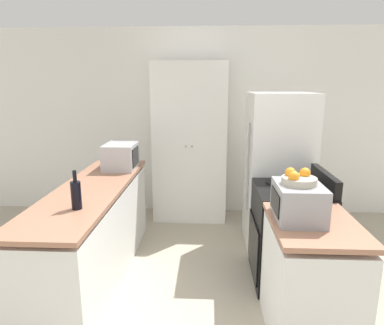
# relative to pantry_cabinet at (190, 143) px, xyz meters

# --- Properties ---
(wall_back) EXTENTS (7.00, 0.06, 2.60)m
(wall_back) POSITION_rel_pantry_cabinet_xyz_m (0.08, 0.30, 0.24)
(wall_back) COLOR white
(wall_back) RESTS_ON ground_plane
(counter_left) EXTENTS (0.60, 2.26, 0.91)m
(counter_left) POSITION_rel_pantry_cabinet_xyz_m (-0.83, -1.58, -0.62)
(counter_left) COLOR silver
(counter_left) RESTS_ON ground_plane
(counter_right) EXTENTS (0.60, 0.79, 0.91)m
(counter_right) POSITION_rel_pantry_cabinet_xyz_m (1.00, -2.31, -0.62)
(counter_right) COLOR silver
(counter_right) RESTS_ON ground_plane
(pantry_cabinet) EXTENTS (0.98, 0.53, 2.13)m
(pantry_cabinet) POSITION_rel_pantry_cabinet_xyz_m (0.00, 0.00, 0.00)
(pantry_cabinet) COLOR white
(pantry_cabinet) RESTS_ON ground_plane
(stove) EXTENTS (0.66, 0.72, 1.07)m
(stove) POSITION_rel_pantry_cabinet_xyz_m (1.02, -1.54, -0.60)
(stove) COLOR black
(stove) RESTS_ON ground_plane
(refrigerator) EXTENTS (0.71, 0.77, 1.76)m
(refrigerator) POSITION_rel_pantry_cabinet_xyz_m (1.04, -0.75, -0.19)
(refrigerator) COLOR white
(refrigerator) RESTS_ON ground_plane
(microwave) EXTENTS (0.34, 0.47, 0.28)m
(microwave) POSITION_rel_pantry_cabinet_xyz_m (-0.73, -0.84, -0.01)
(microwave) COLOR #B2B2B7
(microwave) RESTS_ON counter_left
(wine_bottle) EXTENTS (0.08, 0.08, 0.30)m
(wine_bottle) POSITION_rel_pantry_cabinet_xyz_m (-0.75, -2.14, -0.03)
(wine_bottle) COLOR black
(wine_bottle) RESTS_ON counter_left
(toaster_oven) EXTENTS (0.32, 0.41, 0.26)m
(toaster_oven) POSITION_rel_pantry_cabinet_xyz_m (0.89, -2.27, -0.02)
(toaster_oven) COLOR #939399
(toaster_oven) RESTS_ON counter_right
(fruit_bowl) EXTENTS (0.24, 0.24, 0.11)m
(fruit_bowl) POSITION_rel_pantry_cabinet_xyz_m (0.88, -2.26, 0.15)
(fruit_bowl) COLOR #B2A893
(fruit_bowl) RESTS_ON toaster_oven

